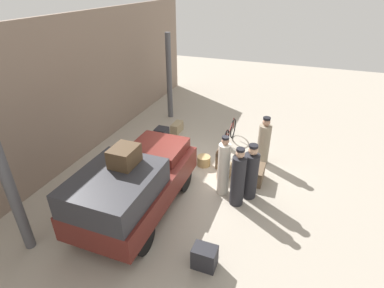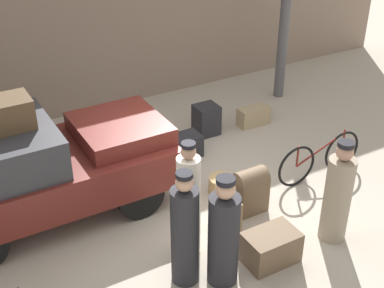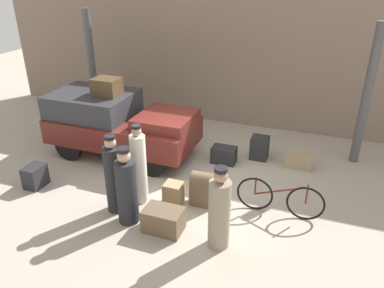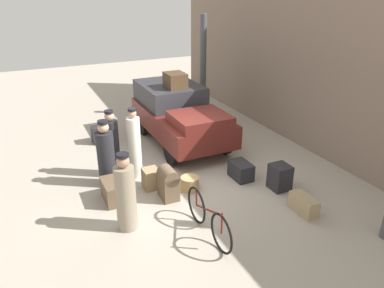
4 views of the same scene
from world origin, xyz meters
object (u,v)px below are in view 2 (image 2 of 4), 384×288
at_px(trunk_barrel_dark, 250,189).
at_px(suitcase_black_upright, 206,120).
at_px(conductor_in_dark_uniform, 224,236).
at_px(trunk_on_truck_roof, 7,113).
at_px(trunk_wicker_pale, 253,116).
at_px(porter_lifting_near_truck, 189,203).
at_px(suitcase_tan_flat, 225,216).
at_px(bicycle, 320,158).
at_px(trunk_umber_medium, 271,247).
at_px(truck, 33,166).
at_px(trunk_large_brown, 184,146).
at_px(wicker_basket, 221,186).
at_px(porter_with_bicycle, 185,233).
at_px(porter_carrying_trunk, 338,196).

bearing_deg(trunk_barrel_dark, suitcase_black_upright, 74.01).
xyz_separation_m(conductor_in_dark_uniform, suitcase_black_upright, (1.92, 3.59, -0.43)).
bearing_deg(trunk_on_truck_roof, trunk_barrel_dark, -25.76).
distance_m(trunk_wicker_pale, trunk_on_truck_roof, 5.23).
relative_size(porter_lifting_near_truck, suitcase_tan_flat, 3.64).
relative_size(bicycle, trunk_umber_medium, 2.37).
height_order(trunk_umber_medium, suitcase_tan_flat, suitcase_tan_flat).
distance_m(truck, trunk_large_brown, 2.94).
height_order(truck, trunk_on_truck_roof, trunk_on_truck_roof).
relative_size(wicker_basket, trunk_barrel_dark, 0.57).
relative_size(bicycle, trunk_wicker_pale, 2.70).
relative_size(porter_lifting_near_truck, trunk_on_truck_roof, 2.69).
bearing_deg(wicker_basket, trunk_barrel_dark, -76.29).
bearing_deg(porter_lifting_near_truck, wicker_basket, 39.24).
bearing_deg(porter_with_bicycle, bicycle, 17.38).
bearing_deg(trunk_wicker_pale, truck, -169.85).
xyz_separation_m(suitcase_black_upright, suitcase_tan_flat, (-1.32, -2.72, -0.06)).
bearing_deg(suitcase_black_upright, trunk_large_brown, -146.07).
xyz_separation_m(wicker_basket, porter_with_bicycle, (-1.49, -1.42, 0.62)).
distance_m(porter_lifting_near_truck, porter_carrying_trunk, 2.15).
bearing_deg(trunk_large_brown, truck, -170.94).
bearing_deg(porter_with_bicycle, porter_lifting_near_truck, 55.52).
relative_size(suitcase_black_upright, trunk_on_truck_roof, 0.92).
bearing_deg(bicycle, trunk_on_truck_roof, 164.20).
bearing_deg(trunk_wicker_pale, wicker_basket, -137.25).
xyz_separation_m(suitcase_black_upright, trunk_on_truck_roof, (-3.86, -1.00, 1.55)).
bearing_deg(wicker_basket, bicycle, -13.56).
bearing_deg(trunk_barrel_dark, trunk_umber_medium, -111.07).
relative_size(truck, suitcase_tan_flat, 7.85).
height_order(porter_with_bicycle, porter_carrying_trunk, porter_with_bicycle).
bearing_deg(trunk_umber_medium, trunk_on_truck_roof, 135.95).
height_order(trunk_barrel_dark, trunk_on_truck_roof, trunk_on_truck_roof).
relative_size(trunk_wicker_pale, suitcase_tan_flat, 1.34).
xyz_separation_m(bicycle, trunk_large_brown, (-1.68, 1.79, -0.18)).
distance_m(conductor_in_dark_uniform, trunk_barrel_dark, 1.65).
bearing_deg(porter_carrying_trunk, trunk_large_brown, 104.15).
bearing_deg(bicycle, wicker_basket, 166.44).
bearing_deg(trunk_large_brown, trunk_wicker_pale, 11.79).
relative_size(wicker_basket, conductor_in_dark_uniform, 0.26).
bearing_deg(trunk_on_truck_roof, suitcase_tan_flat, -34.10).
bearing_deg(trunk_large_brown, trunk_barrel_dark, -87.21).
bearing_deg(suitcase_black_upright, trunk_on_truck_roof, -165.50).
xyz_separation_m(conductor_in_dark_uniform, trunk_umber_medium, (0.77, -0.03, -0.50)).
bearing_deg(porter_lifting_near_truck, bicycle, 10.46).
bearing_deg(conductor_in_dark_uniform, wicker_basket, 57.73).
bearing_deg(suitcase_tan_flat, suitcase_black_upright, 64.20).
height_order(wicker_basket, trunk_large_brown, trunk_large_brown).
height_order(trunk_large_brown, suitcase_tan_flat, suitcase_tan_flat).
bearing_deg(conductor_in_dark_uniform, bicycle, 24.29).
xyz_separation_m(conductor_in_dark_uniform, porter_carrying_trunk, (1.89, -0.07, -0.00)).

